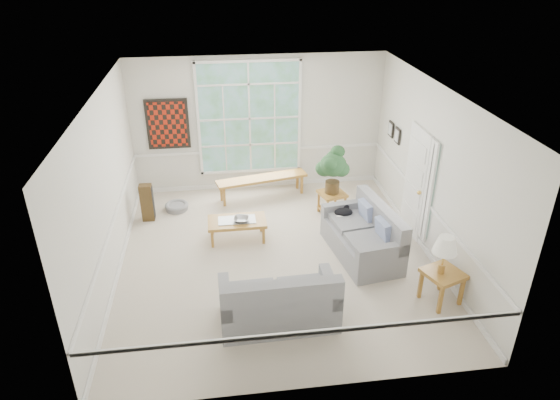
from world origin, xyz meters
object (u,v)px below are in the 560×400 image
Objects in this scene: loveseat_right at (362,232)px; end_table at (332,203)px; loveseat_front at (279,295)px; side_table at (441,286)px; coffee_table at (237,230)px.

loveseat_right reaches higher than end_table.
loveseat_front is at bearing -115.86° from end_table.
loveseat_right is at bearing 41.37° from loveseat_front.
side_table reaches higher than end_table.
loveseat_front is 2.46m from coffee_table.
loveseat_front is at bearing -79.02° from coffee_table.
loveseat_right is 3.17× the size of side_table.
loveseat_right is 1.02× the size of loveseat_front.
loveseat_front reaches higher than end_table.
loveseat_right is at bearing -83.13° from end_table.
end_table is (1.99, 0.73, 0.05)m from coffee_table.
side_table is (2.57, 0.12, -0.19)m from loveseat_front.
loveseat_front is at bearing -145.90° from loveseat_right.
coffee_table is 2.12m from end_table.
side_table is at bearing 1.29° from loveseat_front.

